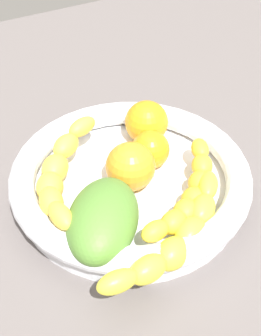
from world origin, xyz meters
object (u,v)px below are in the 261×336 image
Objects in this scene: mango_green at (103,220)px; banana_draped_left at (59,173)px; fruit_bowl at (130,181)px; banana_draped_right at (177,238)px; orange_front at (131,166)px; orange_mid_right at (150,150)px; banana_arching_top at (190,195)px; orange_mid_left at (147,122)px.

banana_draped_left is at bearing -171.68° from mango_green.
banana_draped_left is at bearing -110.61° from fruit_bowl.
banana_draped_right is at bearing 47.06° from mango_green.
fruit_bowl is 12.75cm from banana_draped_right.
fruit_bowl is at bearing 69.39° from banana_draped_left.
banana_draped_left is 0.87× the size of banana_draped_right.
orange_front reaches higher than banana_draped_right.
orange_mid_right is at bearing 119.65° from orange_front.
banana_draped_left reaches higher than orange_mid_right.
banana_arching_top is 11.53cm from mango_green.
banana_draped_right is 12.67cm from orange_front.
orange_mid_left is at bearing 159.86° from banana_draped_right.
banana_draped_left is 1.44× the size of mango_green.
orange_front reaches higher than orange_mid_left.
orange_front is 4.96cm from orange_mid_right.
fruit_bowl is 1.71× the size of banana_draped_left.
orange_front is (3.22, 8.70, 0.13)cm from banana_draped_left.
orange_mid_left reaches higher than orange_mid_right.
orange_front is at bearing -60.35° from orange_mid_right.
fruit_bowl is 10.06cm from mango_green.
orange_mid_left is (-7.61, 6.55, -0.13)cm from orange_front.
banana_draped_left is 17.68cm from banana_draped_right.
orange_mid_left is at bearing 156.28° from orange_mid_right.
orange_mid_left is (-4.39, 15.25, 0.01)cm from banana_draped_left.
banana_arching_top is at bearing 29.62° from orange_front.
orange_mid_right reaches higher than banana_draped_right.
banana_arching_top is 2.61× the size of orange_mid_left.
orange_front is at bearing -40.72° from orange_mid_left.
fruit_bowl is 2.46× the size of mango_green.
orange_mid_right reaches higher than banana_arching_top.
mango_green is at bearing -51.69° from orange_mid_right.
banana_draped_left is 2.97× the size of orange_mid_left.
banana_draped_left is at bearing -153.69° from banana_draped_right.
fruit_bowl is 1.49× the size of banana_draped_right.
orange_front is (-0.01, 0.10, 2.46)cm from fruit_bowl.
orange_mid_right is at bearing 161.13° from banana_draped_right.
banana_draped_right is at bearing -20.14° from orange_mid_left.
orange_mid_right is (-9.88, 0.04, 0.06)cm from banana_arching_top.
banana_draped_right is (15.84, 7.83, -0.58)cm from banana_draped_left.
orange_mid_left reaches higher than fruit_bowl.
orange_mid_left is (-20.23, 7.42, 0.59)cm from banana_draped_right.
fruit_bowl is at bearing 132.97° from mango_green.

